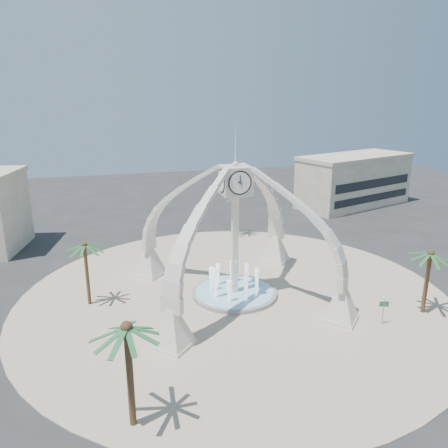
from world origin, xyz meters
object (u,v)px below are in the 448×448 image
object	(u,v)px
palm_east	(431,254)
palm_north	(234,195)
palm_west	(84,246)
street_sign	(384,307)
fountain	(235,292)
palm_south	(127,329)
clock_tower	(235,230)

from	to	relation	value
palm_east	palm_north	distance (m)	26.69
palm_west	street_sign	xyz separation A→B (m)	(23.18, -10.53, -4.00)
palm_east	fountain	bearing A→B (deg)	152.17
fountain	palm_east	xyz separation A→B (m)	(14.75, -7.79, 5.14)
palm_south	street_sign	world-z (taller)	palm_south
palm_west	palm_south	world-z (taller)	palm_south
palm_north	fountain	bearing A→B (deg)	-107.25
fountain	palm_west	distance (m)	14.31
fountain	palm_south	world-z (taller)	palm_south
clock_tower	palm_east	xyz separation A→B (m)	(14.75, -7.79, -1.06)
palm_north	street_sign	xyz separation A→B (m)	(4.69, -25.86, -4.06)
clock_tower	palm_north	size ratio (longest dim) A/B	2.78
palm_north	clock_tower	bearing A→B (deg)	-107.25
palm_west	street_sign	distance (m)	25.77
palm_east	palm_north	bearing A→B (deg)	110.65
street_sign	palm_south	bearing A→B (deg)	-148.02
fountain	palm_north	xyz separation A→B (m)	(5.34, 17.19, 5.38)
palm_north	street_sign	world-z (taller)	palm_north
palm_east	palm_south	size ratio (longest dim) A/B	0.88
palm_south	street_sign	bearing A→B (deg)	15.73
clock_tower	palm_east	size ratio (longest dim) A/B	2.88
fountain	palm_west	bearing A→B (deg)	171.97
clock_tower	fountain	bearing A→B (deg)	90.00
palm_north	palm_south	size ratio (longest dim) A/B	0.91
clock_tower	palm_east	bearing A→B (deg)	-27.83
street_sign	palm_north	bearing A→B (deg)	116.52
palm_north	palm_south	world-z (taller)	palm_south
clock_tower	palm_north	xyz separation A→B (m)	(5.34, 17.19, -0.82)
clock_tower	street_sign	size ratio (longest dim) A/B	7.95
fountain	palm_east	world-z (taller)	palm_east
palm_west	street_sign	size ratio (longest dim) A/B	2.80
fountain	palm_north	size ratio (longest dim) A/B	1.24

